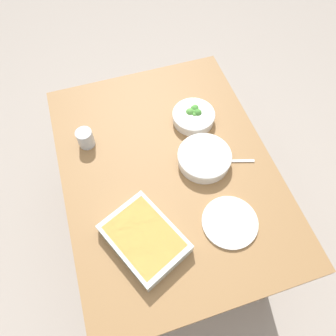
% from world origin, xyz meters
% --- Properties ---
extents(ground_plane, '(6.00, 6.00, 0.00)m').
position_xyz_m(ground_plane, '(0.00, 0.00, 0.00)').
color(ground_plane, '#9E9389').
extents(dining_table, '(1.20, 0.90, 0.74)m').
position_xyz_m(dining_table, '(0.00, 0.00, 0.65)').
color(dining_table, olive).
rests_on(dining_table, ground_plane).
extents(stew_bowl, '(0.23, 0.23, 0.06)m').
position_xyz_m(stew_bowl, '(0.02, 0.16, 0.77)').
color(stew_bowl, silver).
rests_on(stew_bowl, dining_table).
extents(broccoli_bowl, '(0.20, 0.20, 0.07)m').
position_xyz_m(broccoli_bowl, '(-0.21, 0.19, 0.77)').
color(broccoli_bowl, silver).
rests_on(broccoli_bowl, dining_table).
extents(baking_dish, '(0.36, 0.32, 0.06)m').
position_xyz_m(baking_dish, '(0.28, -0.18, 0.77)').
color(baking_dish, silver).
rests_on(baking_dish, dining_table).
extents(drink_cup, '(0.07, 0.07, 0.08)m').
position_xyz_m(drink_cup, '(-0.23, -0.31, 0.78)').
color(drink_cup, '#B2BCC6').
rests_on(drink_cup, dining_table).
extents(side_plate, '(0.22, 0.22, 0.01)m').
position_xyz_m(side_plate, '(0.31, 0.16, 0.75)').
color(side_plate, silver).
rests_on(side_plate, dining_table).
extents(spoon_by_stew, '(0.07, 0.17, 0.01)m').
position_xyz_m(spoon_by_stew, '(0.05, 0.26, 0.74)').
color(spoon_by_stew, silver).
rests_on(spoon_by_stew, dining_table).
extents(fork_on_table, '(0.18, 0.06, 0.01)m').
position_xyz_m(fork_on_table, '(-0.16, 0.20, 0.74)').
color(fork_on_table, silver).
rests_on(fork_on_table, dining_table).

